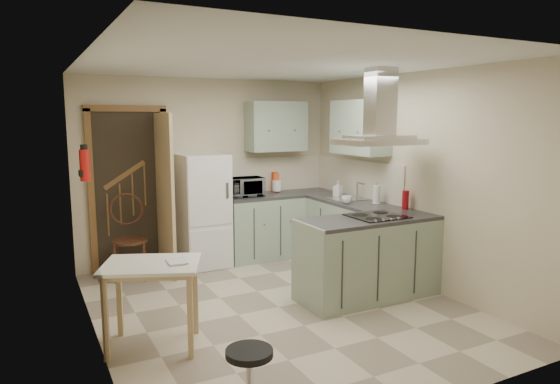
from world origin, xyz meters
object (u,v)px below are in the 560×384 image
peninsula (369,257)px  fridge (204,211)px  bentwood_chair (130,241)px  extractor_hood (379,142)px  stool (250,379)px  microwave (246,187)px  drop_leaf_table (153,305)px

peninsula → fridge: bearing=121.7°
fridge → bentwood_chair: size_ratio=1.58×
extractor_hood → bentwood_chair: size_ratio=0.95×
bentwood_chair → stool: size_ratio=2.17×
bentwood_chair → microwave: size_ratio=2.03×
extractor_hood → drop_leaf_table: (-2.50, -0.13, -1.34)m
fridge → microwave: 0.67m
bentwood_chair → stool: 3.27m
fridge → microwave: size_ratio=3.20×
peninsula → microwave: (-0.61, 1.97, 0.58)m
bentwood_chair → stool: (0.17, -3.25, -0.26)m
fridge → stool: fridge is taller
stool → peninsula: bearing=34.0°
bentwood_chair → microwave: microwave is taller
bentwood_chair → microwave: (1.60, 0.10, 0.55)m
extractor_hood → microwave: 2.21m
peninsula → stool: peninsula is taller
peninsula → microwave: size_ratio=3.31×
drop_leaf_table → microwave: size_ratio=1.71×
bentwood_chair → extractor_hood: bearing=-24.2°
fridge → peninsula: size_ratio=0.97×
peninsula → drop_leaf_table: bearing=-176.9°
fridge → microwave: fridge is taller
extractor_hood → bentwood_chair: (-2.32, 1.87, -1.24)m
bentwood_chair → microwave: 1.70m
extractor_hood → stool: extractor_hood is taller
fridge → drop_leaf_table: bearing=-119.2°
extractor_hood → microwave: (-0.71, 1.97, -0.69)m
peninsula → stool: 2.48m
fridge → drop_leaf_table: 2.44m
peninsula → stool: (-2.05, -1.38, -0.23)m
fridge → peninsula: (1.22, -1.98, -0.30)m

